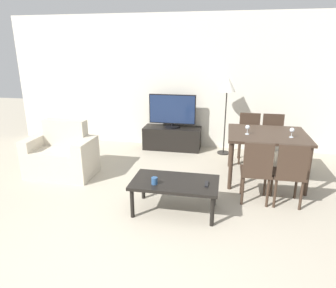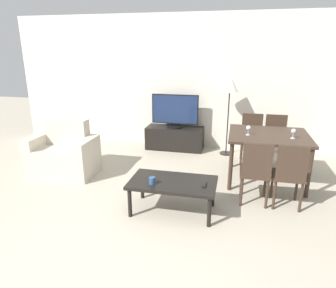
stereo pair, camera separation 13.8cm
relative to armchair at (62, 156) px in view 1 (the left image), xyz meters
The scene contains 16 objects.
ground_plane 2.58m from the armchair, 51.26° to the right, with size 18.00×18.00×0.00m, color #B2A893.
wall_back 2.75m from the armchair, 51.28° to the left, with size 7.31×0.06×2.70m.
armchair is the anchor object (origin of this frame).
tv_stand 2.29m from the armchair, 47.50° to the left, with size 1.18×0.47×0.46m.
tv 2.34m from the armchair, 47.46° to the left, with size 0.96×0.32×0.68m.
coffee_table 2.20m from the armchair, 21.68° to the right, with size 1.10×0.62×0.42m.
dining_table 3.33m from the armchair, ahead, with size 1.19×1.05×0.77m.
dining_chair_near 3.10m from the armchair, ahead, with size 0.40×0.40×0.89m.
dining_chair_far 3.72m from the armchair, 20.07° to the left, with size 0.40×0.40×0.89m.
dining_chair_near_right 3.51m from the armchair, ahead, with size 0.40×0.40×0.89m.
dining_chair_far_left 3.33m from the armchair, 22.53° to the left, with size 0.40×0.40×0.89m.
floor_lamp 3.22m from the armchair, 31.30° to the left, with size 0.32×0.32×1.54m.
remote_primary 2.59m from the armchair, 19.01° to the right, with size 0.04×0.15×0.02m.
cup_white_near 2.05m from the armchair, 27.58° to the right, with size 0.08×0.08×0.09m.
wine_glass_left 3.65m from the armchair, ahead, with size 0.07×0.07×0.15m.
wine_glass_center 3.03m from the armchair, ahead, with size 0.07×0.07×0.15m.
Camera 1 is at (1.03, -2.24, 2.02)m, focal length 32.00 mm.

